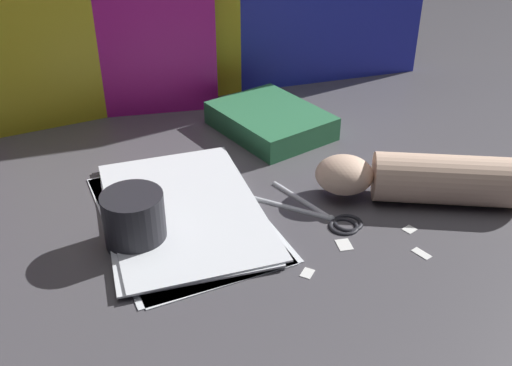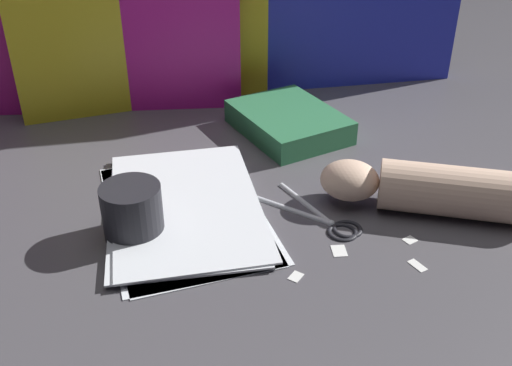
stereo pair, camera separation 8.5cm
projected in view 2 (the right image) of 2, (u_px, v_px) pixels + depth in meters
name	position (u px, v px, depth m)	size (l,w,h in m)	color
ground_plane	(258.00, 199.00, 0.93)	(6.00, 6.00, 0.00)	#4C494F
paper_stack	(185.00, 208.00, 0.89)	(0.25, 0.35, 0.01)	white
book_closed	(288.00, 122.00, 1.11)	(0.21, 0.24, 0.04)	#2D7247
scissors	(325.00, 218.00, 0.87)	(0.14, 0.18, 0.01)	silver
hand_forearm	(429.00, 189.00, 0.88)	(0.31, 0.21, 0.08)	beige
paper_scrap_near	(410.00, 240.00, 0.84)	(0.02, 0.02, 0.00)	white
paper_scrap_mid	(339.00, 251.00, 0.82)	(0.02, 0.03, 0.00)	white
paper_scrap_far	(295.00, 276.00, 0.77)	(0.02, 0.02, 0.00)	white
paper_scrap_side	(417.00, 265.00, 0.79)	(0.02, 0.03, 0.00)	white
mug	(132.00, 211.00, 0.83)	(0.08, 0.08, 0.08)	#232328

